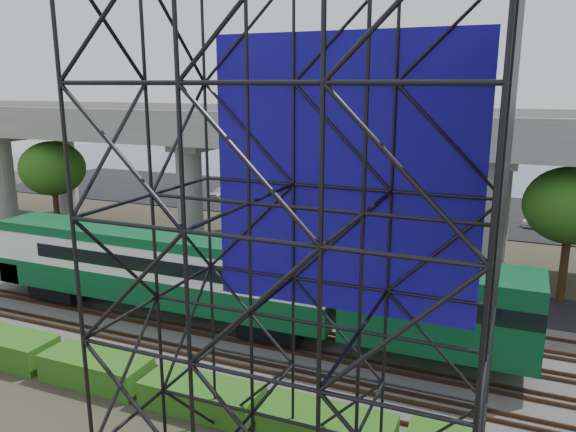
% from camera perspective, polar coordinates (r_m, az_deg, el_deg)
% --- Properties ---
extents(ground, '(140.00, 140.00, 0.00)m').
position_cam_1_polar(ground, '(26.35, -5.65, -13.80)').
color(ground, '#474233').
rests_on(ground, ground).
extents(ballast_bed, '(90.00, 12.00, 0.20)m').
position_cam_1_polar(ballast_bed, '(27.89, -3.67, -11.92)').
color(ballast_bed, slate).
rests_on(ballast_bed, ground).
extents(service_road, '(90.00, 5.00, 0.08)m').
position_cam_1_polar(service_road, '(35.14, 2.53, -6.55)').
color(service_road, black).
rests_on(service_road, ground).
extents(parking_lot, '(90.00, 18.00, 0.08)m').
position_cam_1_polar(parking_lot, '(56.97, 10.75, 1.00)').
color(parking_lot, black).
rests_on(parking_lot, ground).
extents(harbor_water, '(140.00, 40.00, 0.03)m').
position_cam_1_polar(harbor_water, '(78.30, 14.18, 4.14)').
color(harbor_water, '#42596D').
rests_on(harbor_water, ground).
extents(rail_tracks, '(90.00, 9.52, 0.16)m').
position_cam_1_polar(rail_tracks, '(27.82, -3.67, -11.58)').
color(rail_tracks, '#472D1E').
rests_on(rail_tracks, ballast_bed).
extents(commuter_train, '(29.30, 3.06, 4.30)m').
position_cam_1_polar(commuter_train, '(28.31, -9.53, -5.62)').
color(commuter_train, black).
rests_on(commuter_train, rail_tracks).
extents(overpass, '(80.00, 12.00, 12.40)m').
position_cam_1_polar(overpass, '(38.51, 5.22, 7.66)').
color(overpass, '#9E9B93').
rests_on(overpass, ground).
extents(scaffold_tower, '(9.36, 6.36, 15.00)m').
position_cam_1_polar(scaffold_tower, '(14.19, 1.64, -5.22)').
color(scaffold_tower, black).
rests_on(scaffold_tower, ground).
extents(hedge_strip, '(34.60, 1.80, 1.20)m').
position_cam_1_polar(hedge_strip, '(22.39, -8.77, -17.53)').
color(hedge_strip, '#275413').
rests_on(hedge_strip, ground).
extents(trees, '(40.94, 16.94, 7.69)m').
position_cam_1_polar(trees, '(40.56, -0.81, 4.24)').
color(trees, '#382314').
rests_on(trees, ground).
extents(suv, '(4.60, 2.55, 1.22)m').
position_cam_1_polar(suv, '(45.46, -22.21, -2.07)').
color(suv, black).
rests_on(suv, service_road).
extents(parked_cars, '(39.25, 9.65, 1.32)m').
position_cam_1_polar(parked_cars, '(56.32, 13.20, 1.40)').
color(parked_cars, silver).
rests_on(parked_cars, parking_lot).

